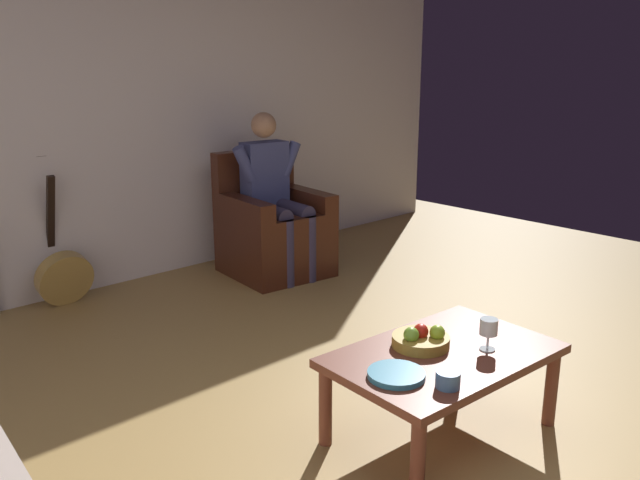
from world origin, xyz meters
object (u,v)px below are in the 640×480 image
at_px(decorative_dish, 396,374).
at_px(candle_jar, 448,379).
at_px(guitar, 63,273).
at_px(fruit_bowl, 421,339).
at_px(coffee_table, 443,363).
at_px(person_seated, 274,190).
at_px(wine_glass_near, 489,329).
at_px(armchair, 273,231).

bearing_deg(decorative_dish, candle_jar, 113.22).
height_order(guitar, decorative_dish, guitar).
bearing_deg(fruit_bowl, coffee_table, 106.53).
height_order(person_seated, coffee_table, person_seated).
bearing_deg(person_seated, wine_glass_near, 78.56).
height_order(wine_glass_near, candle_jar, wine_glass_near).
bearing_deg(person_seated, candle_jar, 71.09).
distance_m(wine_glass_near, candle_jar, 0.43).
distance_m(armchair, decorative_dish, 2.73).
relative_size(coffee_table, guitar, 1.01).
bearing_deg(decorative_dish, coffee_table, -177.58).
height_order(coffee_table, wine_glass_near, wine_glass_near).
bearing_deg(candle_jar, wine_glass_near, -168.10).
xyz_separation_m(person_seated, decorative_dish, (1.30, 2.37, -0.26)).
bearing_deg(coffee_table, fruit_bowl, -73.47).
xyz_separation_m(armchair, fruit_bowl, (0.99, 2.28, 0.10)).
bearing_deg(person_seated, decorative_dish, 67.71).
xyz_separation_m(armchair, guitar, (1.53, -0.44, -0.11)).
height_order(armchair, decorative_dish, armchair).
height_order(armchair, wine_glass_near, armchair).
xyz_separation_m(armchair, person_seated, (0.00, 0.03, 0.34)).
height_order(wine_glass_near, decorative_dish, wine_glass_near).
height_order(armchair, coffee_table, armchair).
xyz_separation_m(armchair, coffee_table, (0.96, 2.39, 0.01)).
bearing_deg(candle_jar, coffee_table, -140.97).
bearing_deg(person_seated, guitar, -10.69).
relative_size(guitar, fruit_bowl, 3.99).
relative_size(coffee_table, fruit_bowl, 4.04).
relative_size(armchair, decorative_dish, 4.03).
distance_m(person_seated, coffee_table, 2.56).
height_order(person_seated, fruit_bowl, person_seated).
bearing_deg(fruit_bowl, person_seated, -113.71).
bearing_deg(fruit_bowl, guitar, -78.81).
bearing_deg(candle_jar, armchair, -115.14).
distance_m(armchair, candle_jar, 2.87).
xyz_separation_m(person_seated, candle_jar, (1.22, 2.56, -0.24)).
distance_m(guitar, decorative_dish, 2.85).
bearing_deg(wine_glass_near, decorative_dish, -12.19).
xyz_separation_m(person_seated, coffee_table, (0.96, 2.35, -0.32)).
relative_size(person_seated, fruit_bowl, 4.87).
bearing_deg(person_seated, fruit_bowl, 72.75).
bearing_deg(candle_jar, decorative_dish, -66.78).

